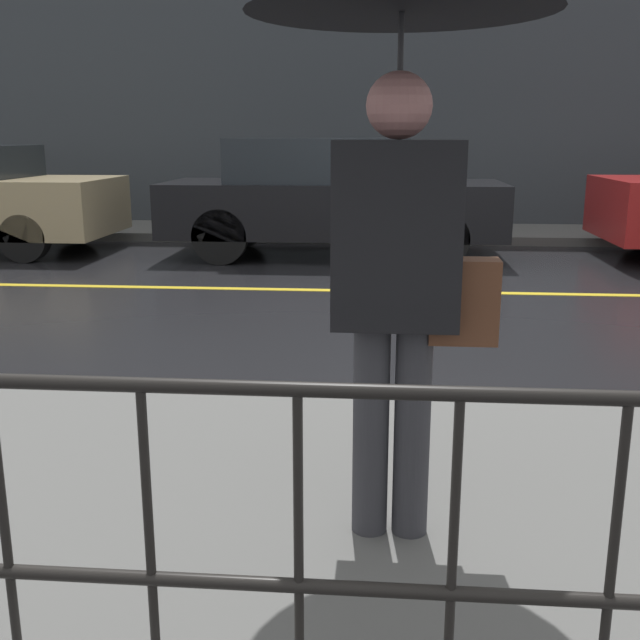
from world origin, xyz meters
TOP-DOWN VIEW (x-y plane):
  - ground_plane at (0.00, 0.00)m, footprint 80.00×80.00m
  - sidewalk_near at (0.00, -4.98)m, footprint 28.00×2.92m
  - sidewalk_far at (0.00, 4.43)m, footprint 28.00×1.83m
  - lane_marking at (0.00, 0.00)m, footprint 25.20×0.12m
  - building_storefront at (0.00, 5.49)m, footprint 28.00×0.30m
  - railing_foreground at (0.00, -6.19)m, footprint 12.00×0.04m
  - pedestrian at (-0.49, -5.17)m, footprint 1.03×1.03m
  - car_black at (-1.27, 2.32)m, footprint 4.48×1.73m

SIDE VIEW (x-z plane):
  - ground_plane at x=0.00m, z-range 0.00..0.00m
  - lane_marking at x=0.00m, z-range 0.00..0.01m
  - sidewalk_near at x=0.00m, z-range 0.00..0.13m
  - sidewalk_far at x=0.00m, z-range 0.00..0.13m
  - railing_foreground at x=0.00m, z-range 0.25..1.18m
  - car_black at x=-1.27m, z-range 0.02..1.59m
  - pedestrian at x=-0.49m, z-range 0.73..2.82m
  - building_storefront at x=0.00m, z-range 0.00..5.28m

